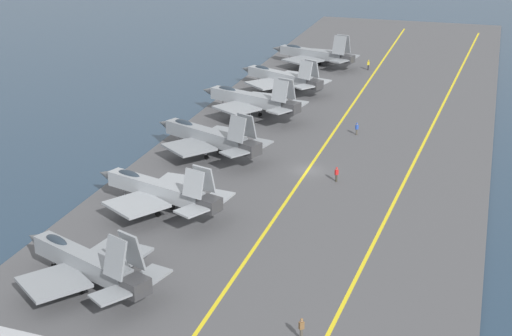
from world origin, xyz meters
name	(u,v)px	position (x,y,z in m)	size (l,w,h in m)	color
ground_plane	(307,173)	(0.00, 0.00, 0.00)	(2000.00, 2000.00, 0.00)	#23384C
carrier_deck	(308,172)	(0.00, 0.00, 0.20)	(208.13, 41.79, 0.40)	#4C4C4F
deck_stripe_foul_line	(405,181)	(0.00, -11.49, 0.40)	(187.32, 0.36, 0.01)	yellow
deck_stripe_centerline	(308,170)	(0.00, 0.00, 0.40)	(187.32, 0.36, 0.01)	yellow
parked_jet_second	(85,262)	(-32.61, 11.56, 2.70)	(12.23, 15.47, 6.41)	gray
parked_jet_third	(158,190)	(-16.26, 12.00, 2.85)	(12.45, 16.40, 6.02)	#93999E
parked_jet_fourth	(208,136)	(1.44, 13.11, 2.92)	(12.43, 16.89, 6.39)	gray
parked_jet_fifth	(251,99)	(18.53, 12.91, 3.08)	(12.21, 17.07, 6.50)	gray
parked_jet_sixth	(281,77)	(34.31, 12.61, 2.57)	(12.97, 16.61, 5.82)	#93999E
parked_jet_seventh	(314,54)	(52.40, 11.46, 2.62)	(13.50, 17.10, 6.28)	gray
crew_red_vest	(337,174)	(-2.57, -3.99, 1.37)	(0.45, 0.46, 1.76)	#383328
crew_yellow_vest	(368,65)	(52.14, 1.39, 1.40)	(0.30, 0.40, 1.82)	#232328
crew_blue_vest	(357,128)	(14.96, -3.19, 1.34)	(0.46, 0.44, 1.71)	#4C473D
crew_brown_vest	(301,328)	(-35.19, -7.95, 1.41)	(0.45, 0.46, 1.84)	#4C473D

